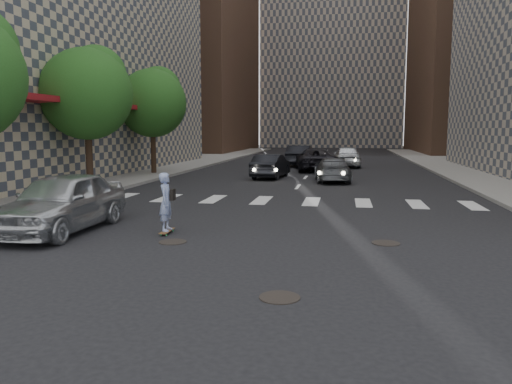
% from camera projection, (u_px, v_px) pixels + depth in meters
% --- Properties ---
extents(ground, '(160.00, 160.00, 0.00)m').
position_uv_depth(ground, '(240.00, 258.00, 11.08)').
color(ground, black).
rests_on(ground, ground).
extents(sidewalk_left, '(13.00, 80.00, 0.15)m').
position_uv_depth(sidewalk_left, '(88.00, 171.00, 33.11)').
color(sidewalk_left, gray).
rests_on(sidewalk_left, ground).
extents(tower_right, '(18.00, 24.00, 36.00)m').
position_uv_depth(tower_right, '(499.00, 1.00, 59.14)').
color(tower_right, brown).
rests_on(tower_right, ground).
extents(tower_center, '(22.00, 20.00, 48.00)m').
position_uv_depth(tower_center, '(334.00, 4.00, 84.31)').
color(tower_center, '#ADA08E').
rests_on(tower_center, ground).
extents(tree_b, '(4.20, 4.20, 6.60)m').
position_uv_depth(tree_b, '(89.00, 90.00, 23.01)').
color(tree_b, '#382619').
rests_on(tree_b, sidewalk_left).
extents(tree_c, '(4.20, 4.20, 6.60)m').
position_uv_depth(tree_c, '(154.00, 100.00, 30.83)').
color(tree_c, '#382619').
rests_on(tree_c, sidewalk_left).
extents(manhole_a, '(0.70, 0.70, 0.02)m').
position_uv_depth(manhole_a, '(280.00, 297.00, 8.43)').
color(manhole_a, black).
rests_on(manhole_a, ground).
extents(manhole_b, '(0.70, 0.70, 0.02)m').
position_uv_depth(manhole_b, '(173.00, 242.00, 12.59)').
color(manhole_b, black).
rests_on(manhole_b, ground).
extents(manhole_c, '(0.70, 0.70, 0.02)m').
position_uv_depth(manhole_c, '(386.00, 243.00, 12.46)').
color(manhole_c, black).
rests_on(manhole_c, ground).
extents(skateboarder, '(0.42, 0.85, 1.68)m').
position_uv_depth(skateboarder, '(167.00, 202.00, 13.52)').
color(skateboarder, brown).
rests_on(skateboarder, ground).
extents(silver_sedan, '(1.96, 4.87, 1.66)m').
position_uv_depth(silver_sedan, '(62.00, 202.00, 13.87)').
color(silver_sedan, '#B9BCC0').
rests_on(silver_sedan, ground).
extents(traffic_car_a, '(1.87, 4.37, 1.40)m').
position_uv_depth(traffic_car_a, '(271.00, 166.00, 29.28)').
color(traffic_car_a, black).
rests_on(traffic_car_a, ground).
extents(traffic_car_b, '(2.28, 4.68, 1.31)m').
position_uv_depth(traffic_car_b, '(332.00, 169.00, 27.31)').
color(traffic_car_b, '#525459').
rests_on(traffic_car_b, ground).
extents(traffic_car_c, '(3.25, 5.79, 1.53)m').
position_uv_depth(traffic_car_c, '(316.00, 160.00, 34.42)').
color(traffic_car_c, black).
rests_on(traffic_car_c, ground).
extents(traffic_car_d, '(2.25, 4.92, 1.64)m').
position_uv_depth(traffic_car_d, '(347.00, 156.00, 37.92)').
color(traffic_car_d, silver).
rests_on(traffic_car_d, ground).
extents(traffic_car_e, '(1.90, 4.97, 1.62)m').
position_uv_depth(traffic_car_e, '(300.00, 156.00, 38.87)').
color(traffic_car_e, black).
rests_on(traffic_car_e, ground).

